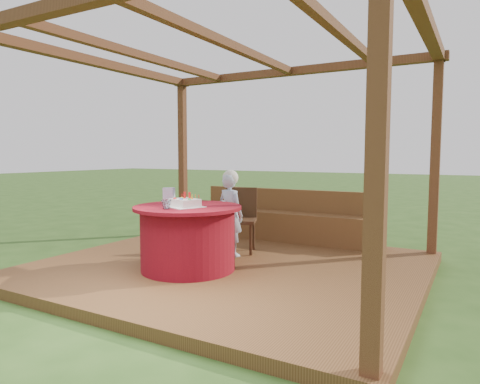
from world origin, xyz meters
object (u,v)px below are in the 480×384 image
birthday_cake (185,203)px  gift_bag (169,195)px  table (188,237)px  elderly_woman (230,212)px  chair (240,216)px  bench (285,223)px  drinking_glass (166,204)px

birthday_cake → gift_bag: gift_bag is taller
table → elderly_woman: bearing=84.8°
chair → gift_bag: size_ratio=4.72×
bench → table: (-0.30, -2.18, 0.12)m
chair → drinking_glass: (-0.09, -1.52, 0.31)m
chair → gift_bag: gift_bag is taller
chair → birthday_cake: birthday_cake is taller
table → elderly_woman: 0.88m
gift_bag → bench: bearing=54.2°
chair → gift_bag: (-0.45, -1.02, 0.35)m
gift_bag → birthday_cake: bearing=-46.8°
table → birthday_cake: birthday_cake is taller
gift_bag → chair: bearing=49.3°
bench → table: size_ratio=2.38×
table → chair: chair is taller
bench → chair: chair is taller
birthday_cake → elderly_woman: bearing=87.7°
bench → elderly_woman: (-0.23, -1.33, 0.33)m
table → birthday_cake: bearing=-69.2°
elderly_woman → birthday_cake: bearing=-92.3°
bench → elderly_woman: elderly_woman is taller
birthday_cake → gift_bag: size_ratio=2.42×
bench → birthday_cake: 2.36m
table → elderly_woman: elderly_woman is taller
table → drinking_glass: drinking_glass is taller
chair → birthday_cake: size_ratio=1.95×
chair → drinking_glass: 1.55m
chair → elderly_woman: bearing=-86.1°
elderly_woman → drinking_glass: (-0.11, -1.21, 0.22)m
chair → gift_bag: 1.17m
birthday_cake → table: bearing=110.8°
gift_bag → drinking_glass: bearing=-70.8°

